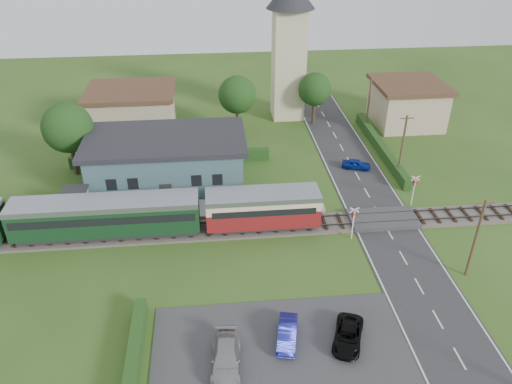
{
  "coord_description": "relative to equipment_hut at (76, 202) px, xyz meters",
  "views": [
    {
      "loc": [
        -5.37,
        -34.79,
        26.06
      ],
      "look_at": [
        -1.57,
        4.0,
        2.61
      ],
      "focal_mm": 35.0,
      "sensor_mm": 36.0,
      "label": 1
    }
  ],
  "objects": [
    {
      "name": "house_west",
      "position": [
        3.0,
        19.8,
        1.04
      ],
      "size": [
        10.8,
        8.8,
        5.5
      ],
      "color": "tan",
      "rests_on": "ground"
    },
    {
      "name": "utility_pole_c",
      "position": [
        32.2,
        4.8,
        1.88
      ],
      "size": [
        1.4,
        0.22,
        7.0
      ],
      "color": "#473321",
      "rests_on": "ground"
    },
    {
      "name": "utility_pole_d",
      "position": [
        32.2,
        16.8,
        1.88
      ],
      "size": [
        1.4,
        0.22,
        7.0
      ],
      "color": "#473321",
      "rests_on": "ground"
    },
    {
      "name": "streetlamp_west",
      "position": [
        -4.0,
        14.8,
        1.29
      ],
      "size": [
        0.3,
        0.3,
        5.15
      ],
      "color": "#3F3F47",
      "rests_on": "ground"
    },
    {
      "name": "car_park_dark",
      "position": [
        21.07,
        -17.08,
        -1.12
      ],
      "size": [
        3.08,
        4.3,
        1.09
      ],
      "primitive_type": "imported",
      "rotation": [
        0.0,
        0.0,
        -0.36
      ],
      "color": "black",
      "rests_on": "car_park"
    },
    {
      "name": "crossing_deck",
      "position": [
        28.0,
        -3.2,
        -1.52
      ],
      "size": [
        6.2,
        3.4,
        0.45
      ],
      "primitive_type": "cube",
      "color": "#333335",
      "rests_on": "ground"
    },
    {
      "name": "tree_c",
      "position": [
        26.0,
        19.8,
        2.91
      ],
      "size": [
        4.2,
        4.2,
        6.78
      ],
      "color": "#332316",
      "rests_on": "ground"
    },
    {
      "name": "station_building",
      "position": [
        8.0,
        5.79,
        0.95
      ],
      "size": [
        16.0,
        9.0,
        5.3
      ],
      "color": "#395F64",
      "rests_on": "ground"
    },
    {
      "name": "hedge_station",
      "position": [
        8.0,
        10.3,
        -1.1
      ],
      "size": [
        22.0,
        0.8,
        1.3
      ],
      "primitive_type": "cube",
      "color": "#193814",
      "rests_on": "ground"
    },
    {
      "name": "pedestrian_near",
      "position": [
        15.66,
        -0.42,
        -0.48
      ],
      "size": [
        0.67,
        0.52,
        1.63
      ],
      "primitive_type": "imported",
      "rotation": [
        0.0,
        0.0,
        3.39
      ],
      "color": "gray",
      "rests_on": "platform"
    },
    {
      "name": "house_east",
      "position": [
        38.0,
        18.8,
        1.05
      ],
      "size": [
        8.8,
        8.8,
        5.5
      ],
      "color": "tan",
      "rests_on": "ground"
    },
    {
      "name": "church_tower",
      "position": [
        23.0,
        22.8,
        8.48
      ],
      "size": [
        6.0,
        6.0,
        17.6
      ],
      "color": "beige",
      "rests_on": "ground"
    },
    {
      "name": "train",
      "position": [
        0.06,
        -3.2,
        0.43
      ],
      "size": [
        43.2,
        2.9,
        3.4
      ],
      "color": "#232328",
      "rests_on": "ground"
    },
    {
      "name": "car_park_silver",
      "position": [
        12.86,
        -18.26,
        -1.01
      ],
      "size": [
        2.17,
        4.63,
        1.31
      ],
      "primitive_type": "imported",
      "rotation": [
        0.0,
        0.0,
        -0.08
      ],
      "color": "#97999B",
      "rests_on": "car_park"
    },
    {
      "name": "utility_pole_b",
      "position": [
        32.2,
        -11.2,
        1.88
      ],
      "size": [
        1.4,
        0.22,
        7.0
      ],
      "color": "#473321",
      "rests_on": "ground"
    },
    {
      "name": "ground",
      "position": [
        18.0,
        -5.2,
        -1.75
      ],
      "size": [
        120.0,
        120.0,
        0.0
      ],
      "primitive_type": "plane",
      "color": "#2D4C19"
    },
    {
      "name": "hedge_carpark",
      "position": [
        7.0,
        -17.2,
        -1.15
      ],
      "size": [
        0.8,
        9.0,
        1.2
      ],
      "primitive_type": "cube",
      "color": "#193814",
      "rests_on": "ground"
    },
    {
      "name": "streetlamp_east",
      "position": [
        34.0,
        21.8,
        1.29
      ],
      "size": [
        0.3,
        0.3,
        5.15
      ],
      "color": "#3F3F47",
      "rests_on": "ground"
    },
    {
      "name": "road",
      "position": [
        28.0,
        -5.2,
        -1.72
      ],
      "size": [
        6.0,
        70.0,
        0.05
      ],
      "primitive_type": "cube",
      "color": "#28282B",
      "rests_on": "ground"
    },
    {
      "name": "tree_b",
      "position": [
        16.0,
        17.8,
        3.27
      ],
      "size": [
        4.6,
        4.6,
        7.34
      ],
      "color": "#332316",
      "rests_on": "ground"
    },
    {
      "name": "hedge_roadside",
      "position": [
        32.2,
        10.8,
        -1.15
      ],
      "size": [
        0.8,
        18.0,
        1.2
      ],
      "primitive_type": "cube",
      "color": "#193814",
      "rests_on": "ground"
    },
    {
      "name": "car_park_blue",
      "position": [
        17.04,
        -16.54,
        -1.08
      ],
      "size": [
        1.97,
        3.73,
        1.17
      ],
      "primitive_type": "imported",
      "rotation": [
        0.0,
        0.0,
        -0.22
      ],
      "color": "#1D2297",
      "rests_on": "car_park"
    },
    {
      "name": "pedestrian_far",
      "position": [
        2.34,
        -0.47,
        -0.31
      ],
      "size": [
        0.86,
        1.04,
        1.97
      ],
      "primitive_type": "imported",
      "rotation": [
        0.0,
        0.0,
        1.7
      ],
      "color": "gray",
      "rests_on": "platform"
    },
    {
      "name": "car_park",
      "position": [
        16.5,
        -17.2,
        -1.71
      ],
      "size": [
        17.0,
        9.0,
        0.08
      ],
      "primitive_type": "cube",
      "color": "#333335",
      "rests_on": "ground"
    },
    {
      "name": "car_on_road",
      "position": [
        28.27,
        6.99,
        -1.17
      ],
      "size": [
        3.31,
        2.15,
        1.05
      ],
      "primitive_type": "imported",
      "rotation": [
        0.0,
        0.0,
        1.25
      ],
      "color": "navy",
      "rests_on": "road"
    },
    {
      "name": "crossing_signal_far",
      "position": [
        31.6,
        -0.81,
        0.39
      ],
      "size": [
        0.84,
        0.28,
        3.28
      ],
      "color": "silver",
      "rests_on": "ground"
    },
    {
      "name": "platform",
      "position": [
        8.0,
        0.0,
        -1.52
      ],
      "size": [
        30.0,
        3.0,
        0.45
      ],
      "primitive_type": "cube",
      "color": "gray",
      "rests_on": "ground"
    },
    {
      "name": "tree_a",
      "position": [
        -2.0,
        8.8,
        3.63
      ],
      "size": [
        5.2,
        5.2,
        8.0
      ],
      "color": "#332316",
      "rests_on": "ground"
    },
    {
      "name": "crossing_signal_near",
      "position": [
        24.4,
        -5.61,
        0.39
      ],
      "size": [
        0.84,
        0.28,
        3.28
      ],
      "color": "silver",
      "rests_on": "ground"
    },
    {
      "name": "railway_track",
      "position": [
        18.0,
        -3.2,
        -1.64
      ],
      "size": [
        76.0,
        3.2,
        0.49
      ],
      "color": "#4C443D",
      "rests_on": "ground"
    },
    {
      "name": "equipment_hut",
      "position": [
        0.0,
        0.0,
        0.0
      ],
      "size": [
        2.3,
        2.3,
        2.55
      ],
      "color": "beige",
      "rests_on": "platform"
    }
  ]
}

